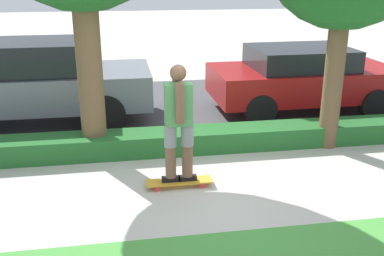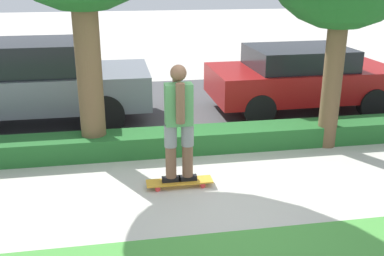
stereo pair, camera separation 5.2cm
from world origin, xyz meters
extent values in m
plane|color=#BCB7AD|center=(0.00, 0.00, 0.00)|extent=(60.00, 60.00, 0.00)
cube|color=#474749|center=(0.00, 4.20, 0.00)|extent=(12.80, 5.00, 0.01)
cube|color=#236028|center=(0.00, 1.60, 0.18)|extent=(12.80, 0.60, 0.36)
cube|color=gold|center=(-0.40, 0.26, 0.08)|extent=(0.94, 0.24, 0.02)
cylinder|color=red|center=(-0.08, 0.17, 0.04)|extent=(0.07, 0.04, 0.07)
cylinder|color=red|center=(-0.08, 0.35, 0.04)|extent=(0.07, 0.04, 0.07)
cylinder|color=red|center=(-0.72, 0.17, 0.04)|extent=(0.07, 0.04, 0.07)
cylinder|color=red|center=(-0.72, 0.35, 0.04)|extent=(0.07, 0.04, 0.07)
cube|color=black|center=(-0.51, 0.26, 0.13)|extent=(0.26, 0.09, 0.07)
cylinder|color=brown|center=(-0.51, 0.26, 0.55)|extent=(0.15, 0.15, 0.77)
cylinder|color=gray|center=(-0.51, 0.26, 0.78)|extent=(0.17, 0.17, 0.31)
cube|color=black|center=(-0.28, 0.26, 0.13)|extent=(0.26, 0.09, 0.07)
cylinder|color=brown|center=(-0.28, 0.26, 0.55)|extent=(0.15, 0.15, 0.77)
cylinder|color=gray|center=(-0.28, 0.26, 0.78)|extent=(0.17, 0.17, 0.31)
cube|color=#519356|center=(-0.40, 0.26, 1.22)|extent=(0.37, 0.20, 0.57)
cylinder|color=brown|center=(-0.40, 0.11, 1.27)|extent=(0.12, 0.12, 0.53)
cylinder|color=brown|center=(-0.40, 0.42, 1.27)|extent=(0.12, 0.12, 0.53)
sphere|color=brown|center=(-0.40, 0.26, 1.64)|extent=(0.22, 0.22, 0.22)
cylinder|color=brown|center=(-1.61, 1.67, 1.46)|extent=(0.40, 0.40, 2.92)
cylinder|color=brown|center=(2.37, 1.41, 1.29)|extent=(0.32, 0.32, 2.57)
cube|color=slate|center=(-2.90, 3.57, 0.71)|extent=(4.71, 1.92, 0.67)
cube|color=black|center=(-3.04, 3.57, 1.34)|extent=(2.45, 1.68, 0.59)
cylinder|color=black|center=(-1.45, 2.69, 0.38)|extent=(0.75, 0.23, 0.75)
cylinder|color=black|center=(-1.45, 4.44, 0.38)|extent=(0.75, 0.23, 0.75)
cube|color=maroon|center=(2.75, 3.51, 0.63)|extent=(3.95, 1.93, 0.63)
cube|color=black|center=(2.63, 3.51, 1.16)|extent=(2.06, 1.67, 0.43)
cylinder|color=black|center=(3.97, 2.65, 0.32)|extent=(0.64, 0.22, 0.64)
cylinder|color=black|center=(3.97, 4.37, 0.32)|extent=(0.64, 0.22, 0.64)
cylinder|color=black|center=(1.54, 2.65, 0.32)|extent=(0.64, 0.22, 0.64)
cylinder|color=black|center=(1.54, 4.37, 0.32)|extent=(0.64, 0.22, 0.64)
camera|label=1|loc=(-1.15, -5.42, 2.90)|focal=42.00mm
camera|label=2|loc=(-1.21, -5.41, 2.90)|focal=42.00mm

